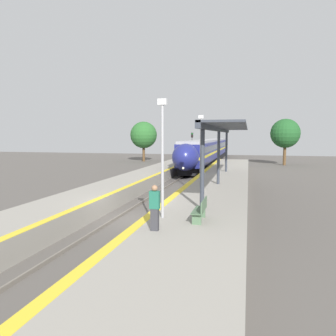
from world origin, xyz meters
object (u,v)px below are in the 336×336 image
(person_waiting, at_px, (155,207))
(railway_signal, at_px, (192,146))
(platform_bench, at_px, (201,209))
(lamppost_mid, at_px, (201,144))
(train, at_px, (210,150))
(lamppost_near, at_px, (162,150))

(person_waiting, distance_m, railway_signal, 35.59)
(platform_bench, distance_m, person_waiting, 2.26)
(platform_bench, distance_m, lamppost_mid, 11.57)
(train, distance_m, lamppost_mid, 28.51)
(train, bearing_deg, lamppost_mid, -84.88)
(railway_signal, xyz_separation_m, lamppost_near, (4.45, -33.39, 0.90))
(train, xyz_separation_m, lamppost_mid, (2.54, -28.35, 1.63))
(person_waiting, bearing_deg, platform_bench, 49.90)
(platform_bench, bearing_deg, lamppost_near, 174.08)
(platform_bench, bearing_deg, person_waiting, -130.10)
(lamppost_near, bearing_deg, railway_signal, 97.59)
(train, bearing_deg, railway_signal, -107.67)
(person_waiting, xyz_separation_m, lamppost_near, (-0.20, 1.87, 1.97))
(platform_bench, relative_size, person_waiting, 0.95)
(train, relative_size, platform_bench, 28.60)
(lamppost_near, xyz_separation_m, lamppost_mid, (0.00, 11.04, 0.00))
(person_waiting, height_order, lamppost_near, lamppost_near)
(platform_bench, xyz_separation_m, lamppost_near, (-1.64, 0.17, 2.35))
(train, xyz_separation_m, person_waiting, (2.74, -41.26, -0.34))
(railway_signal, bearing_deg, train, 72.33)
(person_waiting, distance_m, lamppost_near, 2.72)
(lamppost_mid, bearing_deg, platform_bench, -81.69)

